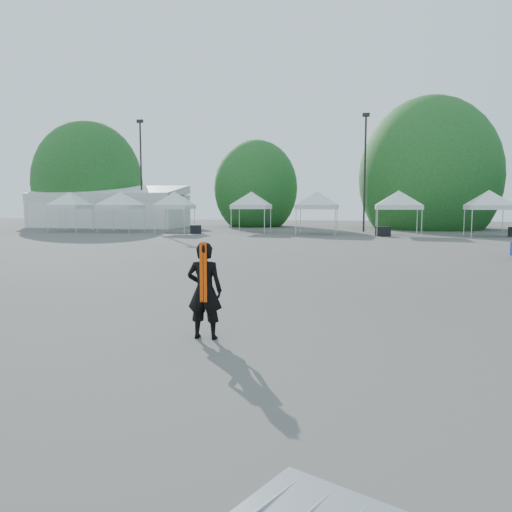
# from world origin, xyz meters

# --- Properties ---
(ground) EXTENTS (120.00, 120.00, 0.00)m
(ground) POSITION_xyz_m (0.00, 0.00, 0.00)
(ground) COLOR #474442
(ground) RESTS_ON ground
(marquee) EXTENTS (15.00, 6.25, 4.23)m
(marquee) POSITION_xyz_m (-22.00, 35.00, 1.97)
(marquee) COLOR silver
(marquee) RESTS_ON ground
(light_pole_west) EXTENTS (0.60, 0.25, 10.30)m
(light_pole_west) POSITION_xyz_m (-18.00, 34.00, 5.77)
(light_pole_west) COLOR black
(light_pole_west) RESTS_ON ground
(light_pole_east) EXTENTS (0.60, 0.25, 9.80)m
(light_pole_east) POSITION_xyz_m (3.00, 32.00, 5.52)
(light_pole_east) COLOR black
(light_pole_east) RESTS_ON ground
(tree_far_w) EXTENTS (4.80, 4.80, 7.30)m
(tree_far_w) POSITION_xyz_m (-26.00, 38.00, 4.54)
(tree_far_w) COLOR #382314
(tree_far_w) RESTS_ON ground
(tree_mid_w) EXTENTS (4.16, 4.16, 6.33)m
(tree_mid_w) POSITION_xyz_m (-8.00, 40.00, 3.93)
(tree_mid_w) COLOR #382314
(tree_mid_w) RESTS_ON ground
(tree_mid_e) EXTENTS (5.12, 5.12, 7.79)m
(tree_mid_e) POSITION_xyz_m (9.00, 39.00, 4.84)
(tree_mid_e) COLOR #382314
(tree_mid_e) RESTS_ON ground
(tent_a) EXTENTS (4.01, 4.01, 3.88)m
(tent_a) POSITION_xyz_m (-21.61, 27.52, 3.06)
(tent_a) COLOR silver
(tent_a) RESTS_ON ground
(tent_b) EXTENTS (4.32, 4.32, 3.88)m
(tent_b) POSITION_xyz_m (-16.95, 27.57, 3.06)
(tent_b) COLOR silver
(tent_b) RESTS_ON ground
(tent_c) EXTENTS (3.77, 3.77, 3.88)m
(tent_c) POSITION_xyz_m (-11.92, 27.01, 3.06)
(tent_c) COLOR silver
(tent_c) RESTS_ON ground
(tent_d) EXTENTS (4.12, 4.12, 3.88)m
(tent_d) POSITION_xyz_m (-6.02, 28.88, 3.06)
(tent_d) COLOR silver
(tent_d) RESTS_ON ground
(tent_e) EXTENTS (4.42, 4.42, 3.88)m
(tent_e) POSITION_xyz_m (-0.56, 27.89, 3.06)
(tent_e) COLOR silver
(tent_e) RESTS_ON ground
(tent_f) EXTENTS (4.63, 4.63, 3.88)m
(tent_f) POSITION_xyz_m (5.47, 27.50, 3.06)
(tent_f) COLOR silver
(tent_f) RESTS_ON ground
(tent_g) EXTENTS (4.07, 4.07, 3.88)m
(tent_g) POSITION_xyz_m (11.71, 27.51, 3.06)
(tent_g) COLOR silver
(tent_g) RESTS_ON ground
(man) EXTENTS (0.64, 0.43, 1.71)m
(man) POSITION_xyz_m (0.19, -2.87, 0.86)
(man) COLOR black
(man) RESTS_ON ground
(crate_west) EXTENTS (1.04, 0.93, 0.68)m
(crate_west) POSITION_xyz_m (-9.99, 26.46, 0.34)
(crate_west) COLOR black
(crate_west) RESTS_ON ground
(crate_mid) EXTENTS (1.12, 1.02, 0.70)m
(crate_mid) POSITION_xyz_m (4.36, 26.17, 0.35)
(crate_mid) COLOR black
(crate_mid) RESTS_ON ground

